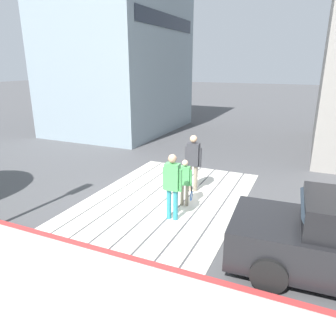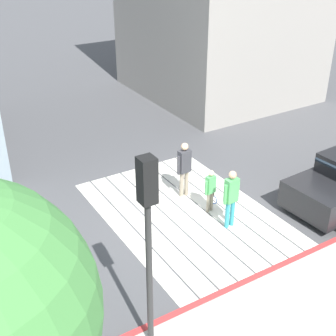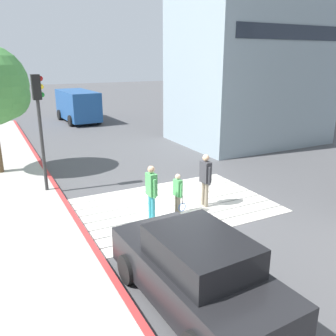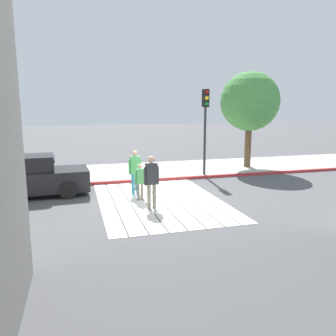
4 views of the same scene
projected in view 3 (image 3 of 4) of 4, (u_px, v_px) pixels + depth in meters
The scene contains 10 objects.
ground_plane at pixel (174, 206), 12.10m from camera, with size 120.00×120.00×0.00m, color #4C4C4F.
crosswalk_stripes at pixel (174, 205), 12.10m from camera, with size 6.40×4.35×0.01m.
curb_painted at pixel (78, 223), 10.66m from camera, with size 0.16×40.00×0.13m, color #BC3333.
building_far_north at pixel (251, 46), 20.03m from camera, with size 8.00×6.03×10.80m.
car_parked_near_curb at pixel (196, 272), 7.08m from camera, with size 2.16×4.39×1.57m.
van_down_street at pixel (78, 105), 27.43m from camera, with size 2.53×5.28×2.35m.
traffic_light_corner at pixel (39, 110), 12.37m from camera, with size 0.39×0.28×4.24m.
pedestrian_adult_lead at pixel (205, 177), 11.76m from camera, with size 0.26×0.52×1.80m.
pedestrian_adult_trailing at pixel (151, 189), 10.72m from camera, with size 0.24×0.51×1.75m.
pedestrian_child_with_racket at pixel (178, 192), 11.20m from camera, with size 0.31×0.42×1.35m.
Camera 3 is at (-5.32, -9.84, 4.79)m, focal length 38.41 mm.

